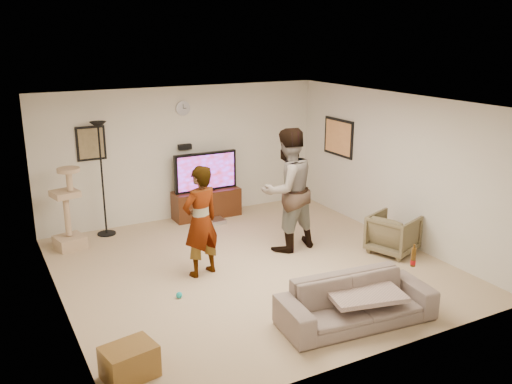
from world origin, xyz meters
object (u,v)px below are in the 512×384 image
floor_lamp (102,180)px  person_right (287,190)px  beer_bottle (413,257)px  armchair (393,234)px  cat_tree (66,208)px  tv (206,171)px  person_left (201,221)px  sofa (356,301)px  side_table (129,362)px  tv_stand (207,203)px

floor_lamp → person_right: bearing=-39.8°
beer_bottle → armchair: size_ratio=0.36×
beer_bottle → armchair: beer_bottle is taller
cat_tree → armchair: size_ratio=1.96×
tv → cat_tree: cat_tree is taller
person_right → armchair: person_right is taller
person_left → sofa: person_left is taller
floor_lamp → person_right: 3.23m
tv → side_table: 5.21m
person_left → person_right: bearing=173.8°
cat_tree → person_right: size_ratio=0.68×
person_left → armchair: bearing=151.5°
floor_lamp → sofa: 5.00m
tv_stand → sofa: size_ratio=0.67×
beer_bottle → side_table: bearing=176.8°
beer_bottle → side_table: beer_bottle is taller
person_left → armchair: 3.17m
person_right → side_table: size_ratio=3.80×
side_table → person_left: bearing=50.5°
tv_stand → person_right: person_right is taller
tv_stand → floor_lamp: bearing=-178.8°
floor_lamp → beer_bottle: bearing=-57.7°
side_table → beer_bottle: bearing=-3.2°
cat_tree → person_left: bearing=-52.3°
tv → sofa: (0.03, -4.58, -0.63)m
floor_lamp → person_left: bearing=-70.0°
cat_tree → sofa: bearing=-57.5°
tv → person_left: (-1.09, -2.38, -0.08)m
side_table → tv: bearing=58.0°
floor_lamp → beer_bottle: size_ratio=8.03×
person_left → sofa: (1.13, -2.19, -0.54)m
tv → beer_bottle: 4.67m
armchair → person_left: bearing=56.9°
person_left → side_table: bearing=34.7°
person_left → tv: bearing=-130.5°
tv → person_left: 2.62m
tv → floor_lamp: size_ratio=0.62×
tv_stand → side_table: bearing=-122.0°
floor_lamp → person_left: floor_lamp is taller
cat_tree → armchair: (4.59, -2.67, -0.37)m
person_left → sofa: size_ratio=0.86×
tv → person_left: bearing=-114.6°
floor_lamp → side_table: (-0.79, -4.33, -0.83)m
floor_lamp → side_table: size_ratio=3.79×
cat_tree → person_right: person_right is taller
cat_tree → person_left: person_left is taller
tv → cat_tree: (-2.63, -0.39, -0.22)m
tv → sofa: 4.62m
person_right → armchair: size_ratio=2.86×
beer_bottle → tv: bearing=101.4°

